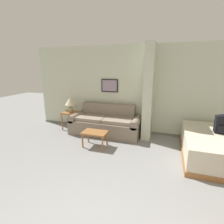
{
  "coord_description": "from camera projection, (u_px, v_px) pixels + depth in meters",
  "views": [
    {
      "loc": [
        0.47,
        -0.87,
        2.0
      ],
      "look_at": [
        -0.65,
        2.56,
        1.05
      ],
      "focal_mm": 28.0,
      "sensor_mm": 36.0,
      "label": 1
    }
  ],
  "objects": [
    {
      "name": "wall_back",
      "position": [
        152.0,
        91.0,
        5.09
      ],
      "size": [
        7.6,
        0.16,
        2.6
      ],
      "color": "beige",
      "rests_on": "ground_plane"
    },
    {
      "name": "wall_partition_pillar",
      "position": [
        149.0,
        92.0,
        4.78
      ],
      "size": [
        0.24,
        0.6,
        2.6
      ],
      "color": "beige",
      "rests_on": "ground_plane"
    },
    {
      "name": "couch",
      "position": [
        105.0,
        123.0,
        5.29
      ],
      "size": [
        2.11,
        0.84,
        0.88
      ],
      "color": "gray",
      "rests_on": "ground_plane"
    },
    {
      "name": "coffee_table",
      "position": [
        95.0,
        134.0,
        4.42
      ],
      "size": [
        0.62,
        0.41,
        0.39
      ],
      "color": "#996033",
      "rests_on": "ground_plane"
    },
    {
      "name": "side_table",
      "position": [
        71.0,
        114.0,
        5.65
      ],
      "size": [
        0.48,
        0.48,
        0.57
      ],
      "color": "#996033",
      "rests_on": "ground_plane"
    },
    {
      "name": "table_lamp",
      "position": [
        70.0,
        102.0,
        5.55
      ],
      "size": [
        0.33,
        0.33,
        0.47
      ],
      "color": "tan",
      "rests_on": "side_table"
    },
    {
      "name": "bed",
      "position": [
        218.0,
        146.0,
        3.88
      ],
      "size": [
        1.48,
        1.97,
        0.55
      ],
      "color": "#996033",
      "rests_on": "ground_plane"
    },
    {
      "name": "backpack",
      "position": [
        224.0,
        124.0,
        3.86
      ],
      "size": [
        0.33,
        0.22,
        0.44
      ],
      "color": "black",
      "rests_on": "bed"
    }
  ]
}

